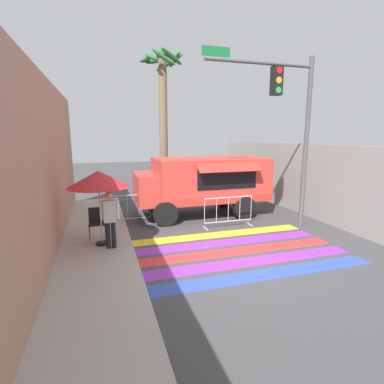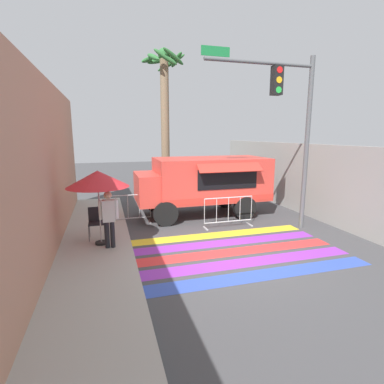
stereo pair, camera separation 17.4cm
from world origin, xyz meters
name	(u,v)px [view 1 (the left image)]	position (x,y,z in m)	size (l,w,h in m)	color
ground_plane	(234,254)	(0.00, 0.00, 0.00)	(60.00, 60.00, 0.00)	#424244
sidewalk_left	(43,275)	(-4.88, 0.00, 0.08)	(4.40, 16.00, 0.17)	#A8A59E
building_left_facade	(36,177)	(-4.82, 0.00, 2.41)	(0.25, 16.00, 4.82)	tan
concrete_wall_right	(308,180)	(4.72, 3.00, 1.47)	(0.20, 16.00, 2.95)	gray
crosswalk_painted	(231,252)	(0.00, 0.16, 0.00)	(6.40, 3.60, 0.01)	#334FB2
food_truck	(201,181)	(0.44, 4.21, 1.45)	(5.31, 2.73, 2.38)	#D13D33
traffic_signal_pole	(289,113)	(2.66, 1.62, 4.01)	(3.94, 0.29, 5.88)	#515456
patio_umbrella	(98,179)	(-3.53, 1.45, 2.08)	(1.74, 1.74, 2.16)	black
folding_chair	(97,220)	(-3.65, 2.05, 0.74)	(0.48, 0.48, 0.95)	#4C4C51
vendor_person	(110,216)	(-3.28, 1.08, 1.09)	(0.53, 0.21, 1.62)	black
barricade_front	(228,212)	(0.90, 2.42, 0.55)	(1.86, 0.44, 1.11)	#B7BABF
barricade_side	(128,210)	(-2.57, 3.85, 0.54)	(1.73, 0.44, 1.11)	#B7BABF
palm_tree	(163,104)	(-0.22, 8.28, 4.86)	(2.48, 2.31, 7.50)	#7A664C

